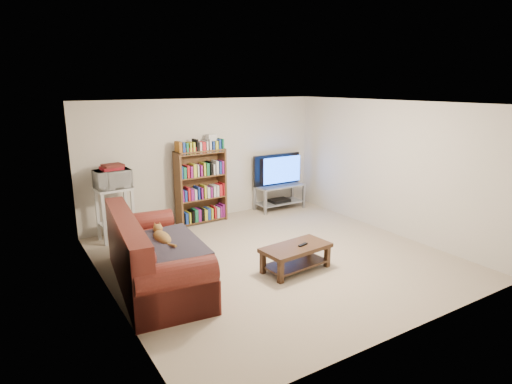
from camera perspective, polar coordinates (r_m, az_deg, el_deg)
floor at (r=6.86m, az=2.50°, el=-8.72°), size 5.00×5.00×0.00m
ceiling at (r=6.32m, az=2.74°, el=11.74°), size 5.00×5.00×0.00m
wall_back at (r=8.62m, az=-6.81°, el=4.29°), size 5.00×0.00×5.00m
wall_front at (r=4.72m, az=20.04°, el=-4.84°), size 5.00×0.00×5.00m
wall_left at (r=5.52m, az=-19.38°, el=-2.07°), size 0.00×5.00×5.00m
wall_right at (r=8.14m, az=17.34°, el=3.14°), size 0.00×5.00×5.00m
sofa at (r=6.03m, az=-13.95°, el=-8.96°), size 1.27×2.42×0.99m
blanket at (r=5.83m, az=-11.92°, el=-7.20°), size 0.94×1.20×0.19m
cat at (r=6.00m, az=-12.42°, el=-5.98°), size 0.33×0.66×0.19m
coffee_table at (r=6.36m, az=5.32°, el=-8.13°), size 1.08×0.61×0.38m
remote at (r=6.34m, az=6.27°, el=-7.00°), size 0.18×0.09×0.02m
tv_stand at (r=9.34m, az=3.14°, el=-0.12°), size 1.07×0.48×0.54m
television at (r=9.23m, az=3.19°, el=2.94°), size 1.16×0.15×0.67m
dvd_player at (r=9.39m, az=3.13°, el=-1.13°), size 0.43×0.30×0.06m
bookshelf at (r=8.42m, az=-7.35°, el=0.85°), size 1.01×0.36×1.45m
shelf_clutter at (r=8.33m, az=-6.97°, el=6.35°), size 0.74×0.25×0.28m
microwave_stand at (r=7.81m, az=-18.30°, el=-1.89°), size 0.62×0.48×0.94m
microwave at (r=7.70m, az=-18.59°, el=1.67°), size 0.61×0.44×0.32m
game_boxes at (r=7.66m, az=-18.69°, el=3.03°), size 0.37×0.33×0.05m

